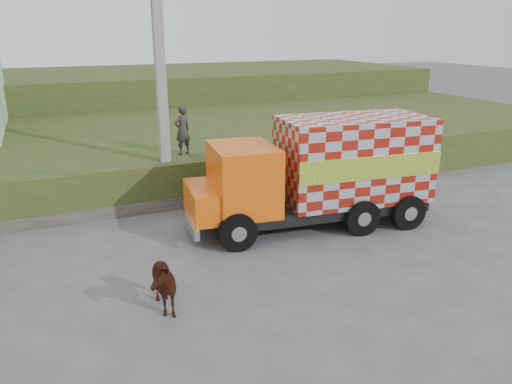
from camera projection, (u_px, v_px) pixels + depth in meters
name	position (u px, v px, depth m)	size (l,w,h in m)	color
ground	(249.00, 254.00, 13.03)	(120.00, 120.00, 0.00)	#474749
embankment	(159.00, 146.00, 21.51)	(40.00, 12.00, 1.50)	#204316
embankment_far	(116.00, 96.00, 31.73)	(40.00, 12.00, 3.00)	#204316
retaining_strip	(140.00, 207.00, 15.87)	(16.00, 0.50, 0.40)	#595651
utility_pole	(161.00, 80.00, 15.38)	(1.20, 0.30, 8.00)	gray
cargo_truck	(323.00, 171.00, 14.52)	(7.32, 3.15, 3.17)	black
cow	(158.00, 283.00, 10.28)	(0.65, 1.43, 1.21)	#37200D
pedestrian	(183.00, 130.00, 16.79)	(0.61, 0.40, 1.68)	#2C2927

